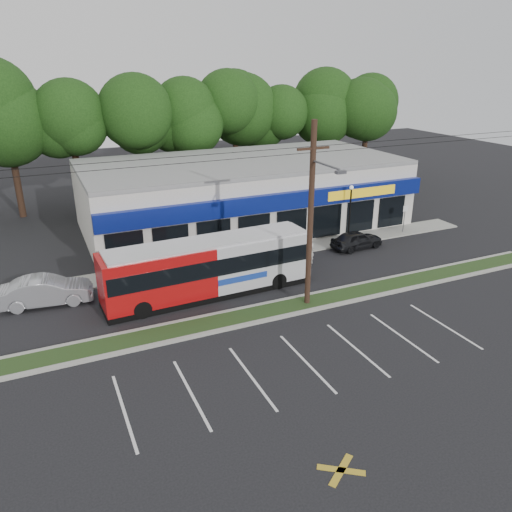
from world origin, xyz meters
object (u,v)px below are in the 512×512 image
Objects in this scene: metrobus at (209,266)px; car_dark at (357,240)px; car_silver at (46,291)px; lamp_post at (350,207)px; pedestrian_b at (295,247)px; pedestrian_a at (310,251)px; sign_post at (405,214)px; utility_pole at (309,211)px.

metrobus is 12.45m from car_dark.
car_silver is (-20.78, -0.27, 0.14)m from car_dark.
lamp_post is 2.49× the size of pedestrian_b.
metrobus is at bearing -98.99° from car_silver.
pedestrian_a is (-4.90, -2.69, -1.77)m from lamp_post.
pedestrian_a is at bearing 9.81° from metrobus.
pedestrian_a reaches higher than car_silver.
lamp_post is at bearing 177.42° from sign_post.
pedestrian_b reaches higher than car_dark.
pedestrian_a is (3.27, 5.18, -4.51)m from utility_pole.
sign_post is at bearing -2.58° from lamp_post.
utility_pole is 29.24× the size of pedestrian_b.
pedestrian_b is (2.77, 6.29, -4.56)m from utility_pole.
lamp_post reaches higher than car_silver.
car_silver is (-8.68, 2.47, -0.94)m from metrobus.
metrobus is 2.52× the size of car_silver.
car_silver is at bearing -176.47° from sign_post.
car_silver is 2.71× the size of pedestrian_a.
car_silver is 15.73m from pedestrian_b.
utility_pole is 10.25× the size of car_silver.
lamp_post reaches higher than sign_post.
metrobus reaches higher than car_silver.
utility_pole reaches higher than pedestrian_a.
sign_post is 0.18× the size of metrobus.
car_dark is 4.70m from pedestrian_a.
sign_post is 10.22m from pedestrian_a.
car_silver is 16.25m from pedestrian_a.
lamp_post is 5.13m from sign_post.
car_dark is at bearing 10.52° from metrobus.
lamp_post is at bearing 43.95° from utility_pole.
lamp_post is 2.57m from car_dark.
car_dark is (-5.35, -1.34, -0.89)m from sign_post.
metrobus is 3.16× the size of car_dark.
pedestrian_b is (15.72, 0.25, 0.05)m from car_silver.
pedestrian_a is at bearing 99.49° from car_dark.
car_silver is (-21.12, -1.83, -1.87)m from lamp_post.
utility_pole reaches higher than pedestrian_b.
metrobus is 7.20× the size of pedestrian_b.
car_dark is 2.17× the size of pedestrian_a.
car_dark is at bearing -165.95° from sign_post.
car_dark is at bearing -102.47° from lamp_post.
pedestrian_a is at bearing 57.76° from utility_pole.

